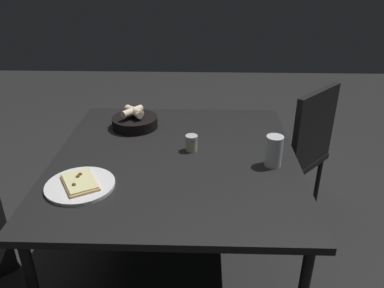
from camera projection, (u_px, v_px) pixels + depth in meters
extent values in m
plane|color=black|center=(178.00, 278.00, 2.10)|extent=(8.00, 8.00, 0.00)
cube|color=black|center=(176.00, 160.00, 1.76)|extent=(1.11, 1.18, 0.03)
cylinder|color=black|center=(105.00, 170.00, 2.42)|extent=(0.04, 0.04, 0.73)
cylinder|color=black|center=(261.00, 172.00, 2.39)|extent=(0.04, 0.04, 0.73)
cylinder|color=white|center=(80.00, 185.00, 1.53)|extent=(0.28, 0.28, 0.01)
cube|color=tan|center=(80.00, 183.00, 1.52)|extent=(0.19, 0.21, 0.01)
cube|color=beige|center=(80.00, 181.00, 1.52)|extent=(0.18, 0.20, 0.01)
sphere|color=brown|center=(80.00, 174.00, 1.56)|extent=(0.02, 0.02, 0.02)
sphere|color=brown|center=(74.00, 185.00, 1.49)|extent=(0.02, 0.02, 0.02)
sphere|color=brown|center=(78.00, 177.00, 1.54)|extent=(0.02, 0.02, 0.02)
cylinder|color=black|center=(135.00, 122.00, 2.04)|extent=(0.24, 0.24, 0.06)
cylinder|color=beige|center=(134.00, 111.00, 2.00)|extent=(0.11, 0.10, 0.04)
cylinder|color=beige|center=(134.00, 112.00, 2.01)|extent=(0.11, 0.13, 0.04)
cylinder|color=beige|center=(132.00, 111.00, 2.00)|extent=(0.11, 0.12, 0.04)
cylinder|color=red|center=(145.00, 125.00, 2.03)|extent=(0.06, 0.06, 0.03)
cylinder|color=silver|center=(274.00, 151.00, 1.66)|extent=(0.07, 0.07, 0.14)
cylinder|color=#B78916|center=(273.00, 160.00, 1.68)|extent=(0.07, 0.07, 0.05)
cylinder|color=#BFB299|center=(192.00, 144.00, 1.80)|extent=(0.05, 0.05, 0.06)
cylinder|color=maroon|center=(192.00, 147.00, 1.80)|extent=(0.05, 0.05, 0.03)
cylinder|color=#B7B7BC|center=(192.00, 137.00, 1.78)|extent=(0.06, 0.06, 0.01)
cube|color=black|center=(281.00, 155.00, 2.49)|extent=(0.62, 0.62, 0.04)
cube|color=black|center=(314.00, 129.00, 2.24)|extent=(0.31, 0.33, 0.47)
cylinder|color=black|center=(270.00, 164.00, 2.82)|extent=(0.03, 0.03, 0.39)
cylinder|color=black|center=(238.00, 184.00, 2.58)|extent=(0.03, 0.03, 0.39)
cylinder|color=black|center=(317.00, 184.00, 2.58)|extent=(0.03, 0.03, 0.39)
cylinder|color=black|center=(286.00, 207.00, 2.34)|extent=(0.03, 0.03, 0.39)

